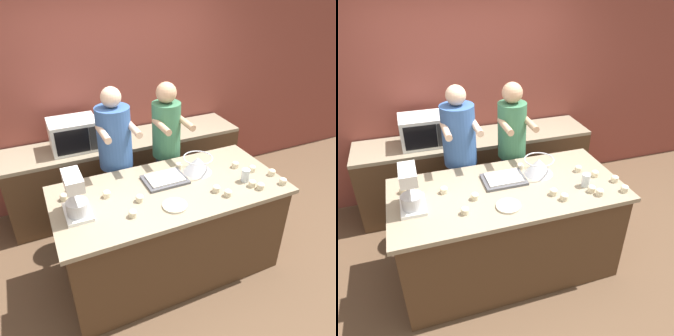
{
  "view_description": "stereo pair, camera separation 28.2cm",
  "coord_description": "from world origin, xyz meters",
  "views": [
    {
      "loc": [
        -1.01,
        -2.17,
        2.54
      ],
      "look_at": [
        0.0,
        0.05,
        1.12
      ],
      "focal_mm": 35.0,
      "sensor_mm": 36.0,
      "label": 1
    },
    {
      "loc": [
        -0.75,
        -2.27,
        2.54
      ],
      "look_at": [
        0.0,
        0.05,
        1.12
      ],
      "focal_mm": 35.0,
      "sensor_mm": 36.0,
      "label": 2
    }
  ],
  "objects": [
    {
      "name": "cupcake_8",
      "position": [
        0.73,
        0.07,
        0.97
      ],
      "size": [
        0.07,
        0.07,
        0.06
      ],
      "color": "beige",
      "rests_on": "island_counter"
    },
    {
      "name": "person_right",
      "position": [
        0.27,
        0.67,
        0.9
      ],
      "size": [
        0.32,
        0.49,
        1.68
      ],
      "color": "#33384C",
      "rests_on": "ground_plane"
    },
    {
      "name": "cupcake_5",
      "position": [
        -0.88,
        0.21,
        0.97
      ],
      "size": [
        0.07,
        0.07,
        0.06
      ],
      "color": "beige",
      "rests_on": "island_counter"
    },
    {
      "name": "baking_tray",
      "position": [
        0.01,
        0.13,
        0.96
      ],
      "size": [
        0.38,
        0.29,
        0.04
      ],
      "color": "#4C4C51",
      "rests_on": "island_counter"
    },
    {
      "name": "mixing_bowl",
      "position": [
        0.36,
        0.15,
        1.02
      ],
      "size": [
        0.28,
        0.28,
        0.16
      ],
      "color": "#BCBCC1",
      "rests_on": "island_counter"
    },
    {
      "name": "back_wall",
      "position": [
        0.0,
        1.59,
        1.35
      ],
      "size": [
        10.0,
        0.06,
        2.7
      ],
      "color": "brown",
      "rests_on": "ground_plane"
    },
    {
      "name": "cupcake_12",
      "position": [
        -0.43,
        -0.24,
        0.97
      ],
      "size": [
        0.07,
        0.07,
        0.06
      ],
      "color": "beige",
      "rests_on": "island_counter"
    },
    {
      "name": "cupcake_7",
      "position": [
        -0.31,
        -0.07,
        0.97
      ],
      "size": [
        0.07,
        0.07,
        0.06
      ],
      "color": "beige",
      "rests_on": "island_counter"
    },
    {
      "name": "person_left",
      "position": [
        -0.29,
        0.67,
        0.89
      ],
      "size": [
        0.35,
        0.51,
        1.7
      ],
      "color": "brown",
      "rests_on": "ground_plane"
    },
    {
      "name": "microwave_oven",
      "position": [
        -0.59,
        1.24,
        1.06
      ],
      "size": [
        0.51,
        0.4,
        0.33
      ],
      "color": "silver",
      "rests_on": "back_counter"
    },
    {
      "name": "cupcake_2",
      "position": [
        0.67,
        -0.27,
        0.97
      ],
      "size": [
        0.07,
        0.07,
        0.06
      ],
      "color": "beige",
      "rests_on": "island_counter"
    },
    {
      "name": "cupcake_10",
      "position": [
        0.39,
        -0.31,
        0.97
      ],
      "size": [
        0.07,
        0.07,
        0.06
      ],
      "color": "beige",
      "rests_on": "island_counter"
    },
    {
      "name": "cupcake_0",
      "position": [
        0.96,
        -0.19,
        0.97
      ],
      "size": [
        0.07,
        0.07,
        0.06
      ],
      "color": "beige",
      "rests_on": "island_counter"
    },
    {
      "name": "island_counter",
      "position": [
        0.0,
        0.0,
        0.47
      ],
      "size": [
        2.04,
        0.97,
        0.94
      ],
      "color": "#4C331E",
      "rests_on": "ground_plane"
    },
    {
      "name": "back_counter",
      "position": [
        0.0,
        1.24,
        0.45
      ],
      "size": [
        2.8,
        0.6,
        0.89
      ],
      "color": "#4C331E",
      "rests_on": "ground_plane"
    },
    {
      "name": "cupcake_13",
      "position": [
        0.34,
        -0.21,
        0.97
      ],
      "size": [
        0.07,
        0.07,
        0.06
      ],
      "color": "beige",
      "rests_on": "island_counter"
    },
    {
      "name": "cupcake_9",
      "position": [
        -0.54,
        0.1,
        0.97
      ],
      "size": [
        0.07,
        0.07,
        0.06
      ],
      "color": "beige",
      "rests_on": "island_counter"
    },
    {
      "name": "drinking_glass",
      "position": [
        0.67,
        -0.17,
        1.0
      ],
      "size": [
        0.08,
        0.08,
        0.12
      ],
      "color": "silver",
      "rests_on": "island_counter"
    },
    {
      "name": "cupcake_6",
      "position": [
        0.94,
        -0.36,
        0.97
      ],
      "size": [
        0.07,
        0.07,
        0.06
      ],
      "color": "beige",
      "rests_on": "island_counter"
    },
    {
      "name": "cupcake_1",
      "position": [
        -0.8,
        0.32,
        0.97
      ],
      "size": [
        0.07,
        0.07,
        0.06
      ],
      "color": "beige",
      "rests_on": "island_counter"
    },
    {
      "name": "stand_mixer",
      "position": [
        -0.81,
        -0.03,
        1.1
      ],
      "size": [
        0.2,
        0.3,
        0.37
      ],
      "color": "white",
      "rests_on": "island_counter"
    },
    {
      "name": "ground_plane",
      "position": [
        0.0,
        0.0,
        0.0
      ],
      "size": [
        16.0,
        16.0,
        0.0
      ],
      "primitive_type": "plane",
      "color": "brown"
    },
    {
      "name": "cupcake_3",
      "position": [
        0.71,
        -0.34,
        0.97
      ],
      "size": [
        0.07,
        0.07,
        0.06
      ],
      "color": "beige",
      "rests_on": "island_counter"
    },
    {
      "name": "cupcake_11",
      "position": [
        0.22,
        0.28,
        0.97
      ],
      "size": [
        0.07,
        0.07,
        0.06
      ],
      "color": "beige",
      "rests_on": "island_counter"
    },
    {
      "name": "cupcake_4",
      "position": [
        0.83,
        -0.06,
        0.97
      ],
      "size": [
        0.07,
        0.07,
        0.06
      ],
      "color": "beige",
      "rests_on": "island_counter"
    },
    {
      "name": "small_plate",
      "position": [
        -0.08,
        -0.26,
        0.95
      ],
      "size": [
        0.2,
        0.2,
        0.02
      ],
      "color": "beige",
      "rests_on": "island_counter"
    }
  ]
}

